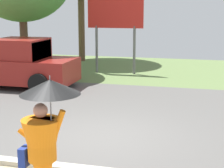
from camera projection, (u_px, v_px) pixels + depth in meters
ground_plane at (127, 107)px, 11.89m from camera, size 40.00×22.00×0.20m
monk_pedestrian at (44, 144)px, 5.68m from camera, size 1.03×0.90×2.13m
pickup_truck at (10, 64)px, 14.54m from camera, size 5.20×2.28×1.88m
roadside_billboard at (115, 18)px, 17.03m from camera, size 2.60×0.12×3.50m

